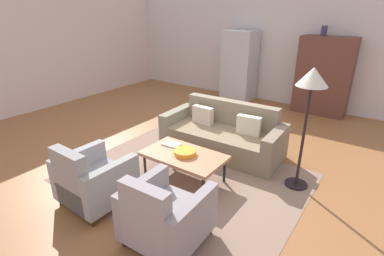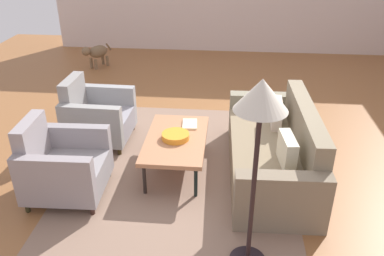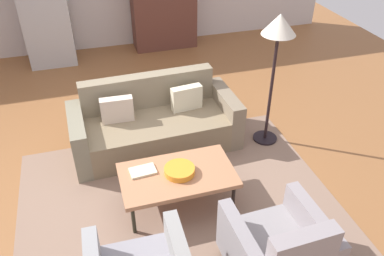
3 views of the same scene
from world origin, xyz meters
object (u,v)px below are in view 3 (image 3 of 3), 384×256
at_px(book_stack, 143,171).
at_px(refrigerator, 45,12).
at_px(fruit_bowl, 180,170).
at_px(cabinet, 163,1).
at_px(floor_lamp, 278,37).
at_px(armchair_right, 280,253).
at_px(couch, 154,123).
at_px(coffee_table, 177,176).

bearing_deg(book_stack, refrigerator, 102.72).
height_order(fruit_bowl, cabinet, cabinet).
distance_m(cabinet, floor_lamp, 3.58).
bearing_deg(armchair_right, couch, 102.46).
height_order(coffee_table, book_stack, book_stack).
height_order(armchair_right, book_stack, armchair_right).
relative_size(cabinet, refrigerator, 0.97).
bearing_deg(fruit_bowl, book_stack, 160.49).
xyz_separation_m(coffee_table, refrigerator, (-1.26, 4.20, 0.54)).
xyz_separation_m(fruit_bowl, floor_lamp, (1.41, 0.82, 0.99)).
xyz_separation_m(coffee_table, book_stack, (-0.34, 0.13, 0.05)).
xyz_separation_m(coffee_table, floor_lamp, (1.43, 0.82, 1.06)).
xyz_separation_m(fruit_bowl, cabinet, (0.85, 4.31, 0.44)).
xyz_separation_m(cabinet, floor_lamp, (0.56, -3.49, 0.54)).
height_order(coffee_table, armchair_right, armchair_right).
bearing_deg(couch, cabinet, -107.47).
bearing_deg(armchair_right, coffee_table, 115.35).
bearing_deg(armchair_right, cabinet, 85.23).
bearing_deg(floor_lamp, book_stack, -158.81).
xyz_separation_m(fruit_bowl, refrigerator, (-1.29, 4.20, 0.47)).
height_order(coffee_table, refrigerator, refrigerator).
relative_size(refrigerator, floor_lamp, 1.08).
bearing_deg(refrigerator, fruit_bowl, -73.00).
bearing_deg(cabinet, book_stack, -106.17).
xyz_separation_m(couch, armchair_right, (0.61, -2.35, 0.06)).
relative_size(book_stack, floor_lamp, 0.16).
relative_size(armchair_right, refrigerator, 0.48).
bearing_deg(coffee_table, refrigerator, 106.70).
xyz_separation_m(cabinet, refrigerator, (-2.13, -0.10, 0.03)).
bearing_deg(couch, coffee_table, 88.29).
bearing_deg(armchair_right, floor_lamp, 65.36).
xyz_separation_m(coffee_table, cabinet, (0.87, 4.31, 0.51)).
distance_m(couch, refrigerator, 3.33).
bearing_deg(coffee_table, armchair_right, -62.69).
bearing_deg(refrigerator, armchair_right, -70.86).
relative_size(couch, floor_lamp, 1.24).
bearing_deg(fruit_bowl, armchair_right, -63.62).
height_order(book_stack, cabinet, cabinet).
relative_size(couch, book_stack, 7.51).
relative_size(book_stack, refrigerator, 0.15).
distance_m(armchair_right, refrigerator, 5.72).
bearing_deg(refrigerator, couch, -67.36).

